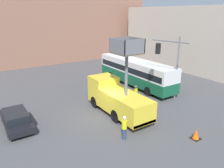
# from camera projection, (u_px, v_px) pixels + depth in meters

# --- Properties ---
(ground_plane) EXTENTS (120.00, 120.00, 0.00)m
(ground_plane) POSITION_uv_depth(u_px,v_px,m) (107.00, 117.00, 18.71)
(ground_plane) COLOR #4C4C4F
(building_backdrop_far) EXTENTS (44.00, 10.00, 20.46)m
(building_backdrop_far) POSITION_uv_depth(u_px,v_px,m) (23.00, 2.00, 36.71)
(building_backdrop_far) COLOR #936651
(building_backdrop_far) RESTS_ON ground_plane
(building_backdrop_side) EXTENTS (10.00, 28.00, 9.41)m
(building_backdrop_side) POSITION_uv_depth(u_px,v_px,m) (209.00, 39.00, 33.40)
(building_backdrop_side) COLOR #BCB2A3
(building_backdrop_side) RESTS_ON ground_plane
(utility_truck) EXTENTS (2.24, 7.01, 6.69)m
(utility_truck) POSITION_uv_depth(u_px,v_px,m) (117.00, 97.00, 18.85)
(utility_truck) COLOR yellow
(utility_truck) RESTS_ON ground_plane
(city_bus) EXTENTS (2.49, 11.67, 3.10)m
(city_bus) POSITION_uv_depth(u_px,v_px,m) (135.00, 71.00, 26.32)
(city_bus) COLOR #145638
(city_bus) RESTS_ON ground_plane
(traffic_light_pole) EXTENTS (3.86, 3.60, 6.35)m
(traffic_light_pole) POSITION_uv_depth(u_px,v_px,m) (171.00, 60.00, 20.49)
(traffic_light_pole) COLOR slate
(traffic_light_pole) RESTS_ON ground_plane
(road_worker_near_truck) EXTENTS (0.38, 0.38, 1.77)m
(road_worker_near_truck) POSITION_uv_depth(u_px,v_px,m) (124.00, 128.00, 15.20)
(road_worker_near_truck) COLOR navy
(road_worker_near_truck) RESTS_ON ground_plane
(road_worker_directing) EXTENTS (0.38, 0.38, 1.90)m
(road_worker_directing) POSITION_uv_depth(u_px,v_px,m) (135.00, 94.00, 21.10)
(road_worker_directing) COLOR navy
(road_worker_directing) RESTS_ON ground_plane
(traffic_cone_near_truck) EXTENTS (0.64, 0.64, 0.73)m
(traffic_cone_near_truck) POSITION_uv_depth(u_px,v_px,m) (196.00, 134.00, 15.37)
(traffic_cone_near_truck) COLOR black
(traffic_cone_near_truck) RESTS_ON ground_plane
(parked_car_curbside) EXTENTS (1.81, 4.65, 1.36)m
(parked_car_curbside) POSITION_uv_depth(u_px,v_px,m) (16.00, 119.00, 16.84)
(parked_car_curbside) COLOR black
(parked_car_curbside) RESTS_ON ground_plane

